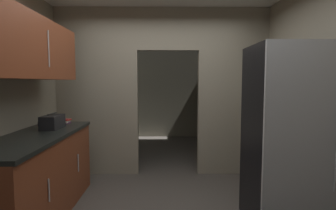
% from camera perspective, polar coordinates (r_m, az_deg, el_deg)
% --- Properties ---
extents(kitchen_partition, '(3.38, 0.12, 2.67)m').
position_cam_1_polar(kitchen_partition, '(4.37, -1.56, 3.88)').
color(kitchen_partition, gray).
rests_on(kitchen_partition, ground).
extents(adjoining_room_shell, '(3.38, 3.10, 2.67)m').
position_cam_1_polar(adjoining_room_shell, '(6.44, -1.06, 3.38)').
color(adjoining_room_shell, gray).
rests_on(adjoining_room_shell, ground).
extents(refrigerator, '(0.71, 0.75, 1.87)m').
position_cam_1_polar(refrigerator, '(3.04, 23.45, -6.25)').
color(refrigerator, black).
rests_on(refrigerator, ground).
extents(lower_cabinet_run, '(0.65, 1.96, 0.93)m').
position_cam_1_polar(lower_cabinet_run, '(3.38, -25.95, -13.46)').
color(lower_cabinet_run, brown).
rests_on(lower_cabinet_run, ground).
extents(upper_cabinet_counterside, '(0.36, 1.76, 0.64)m').
position_cam_1_polar(upper_cabinet_counterside, '(3.24, -26.88, 10.56)').
color(upper_cabinet_counterside, brown).
extents(boombox, '(0.20, 0.35, 0.19)m').
position_cam_1_polar(boombox, '(3.60, -23.21, -3.30)').
color(boombox, black).
rests_on(boombox, lower_cabinet_run).
extents(book_stack, '(0.15, 0.16, 0.06)m').
position_cam_1_polar(book_stack, '(3.99, -20.92, -3.20)').
color(book_stack, '#8C3893').
rests_on(book_stack, lower_cabinet_run).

